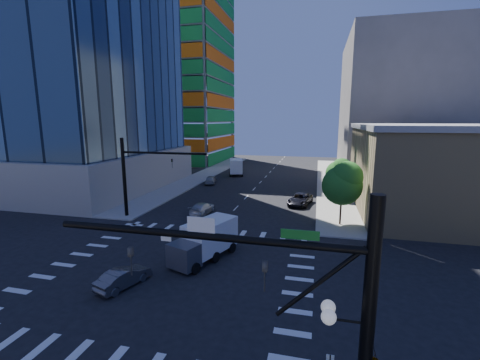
# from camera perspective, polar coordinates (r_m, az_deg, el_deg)

# --- Properties ---
(ground) EXTENTS (160.00, 160.00, 0.00)m
(ground) POSITION_cam_1_polar(r_m,az_deg,el_deg) (25.22, -11.38, -15.69)
(ground) COLOR black
(ground) RESTS_ON ground
(road_markings) EXTENTS (20.00, 20.00, 0.01)m
(road_markings) POSITION_cam_1_polar(r_m,az_deg,el_deg) (25.22, -11.38, -15.68)
(road_markings) COLOR silver
(road_markings) RESTS_ON ground
(sidewalk_ne) EXTENTS (5.00, 60.00, 0.15)m
(sidewalk_ne) POSITION_cam_1_polar(r_m,az_deg,el_deg) (61.43, 15.90, -0.14)
(sidewalk_ne) COLOR gray
(sidewalk_ne) RESTS_ON ground
(sidewalk_nw) EXTENTS (5.00, 60.00, 0.15)m
(sidewalk_nw) POSITION_cam_1_polar(r_m,az_deg,el_deg) (65.33, -6.56, 0.82)
(sidewalk_nw) COLOR gray
(sidewalk_nw) RESTS_ON ground
(construction_building) EXTENTS (25.16, 34.50, 70.60)m
(construction_building) POSITION_cam_1_polar(r_m,az_deg,el_deg) (91.38, -11.18, 18.91)
(construction_building) COLOR slate
(construction_building) RESTS_ON ground
(commercial_building) EXTENTS (20.50, 22.50, 10.60)m
(commercial_building) POSITION_cam_1_polar(r_m,az_deg,el_deg) (45.36, 33.02, 1.57)
(commercial_building) COLOR tan
(commercial_building) RESTS_ON ground
(bg_building_ne) EXTENTS (24.00, 30.00, 28.00)m
(bg_building_ne) POSITION_cam_1_polar(r_m,az_deg,el_deg) (77.35, 27.06, 11.62)
(bg_building_ne) COLOR slate
(bg_building_ne) RESTS_ON ground
(signal_mast_se) EXTENTS (10.51, 2.48, 9.00)m
(signal_mast_se) POSITION_cam_1_polar(r_m,az_deg,el_deg) (10.78, 16.46, -24.15)
(signal_mast_se) COLOR black
(signal_mast_se) RESTS_ON sidewalk_se
(signal_mast_nw) EXTENTS (10.20, 0.40, 9.00)m
(signal_mast_nw) POSITION_cam_1_polar(r_m,az_deg,el_deg) (37.99, -18.07, 1.61)
(signal_mast_nw) COLOR black
(signal_mast_nw) RESTS_ON sidewalk_nw
(tree_south) EXTENTS (4.16, 4.16, 6.82)m
(tree_south) POSITION_cam_1_polar(r_m,az_deg,el_deg) (34.98, 17.94, -0.46)
(tree_south) COLOR #382316
(tree_south) RESTS_ON sidewalk_ne
(tree_north) EXTENTS (3.54, 3.52, 5.78)m
(tree_north) POSITION_cam_1_polar(r_m,az_deg,el_deg) (46.92, 17.25, 1.42)
(tree_north) COLOR #382316
(tree_north) RESTS_ON sidewalk_ne
(car_nb_far) EXTENTS (3.50, 5.77, 1.50)m
(car_nb_far) POSITION_cam_1_polar(r_m,az_deg,el_deg) (43.36, 10.63, -3.38)
(car_nb_far) COLOR black
(car_nb_far) RESTS_ON ground
(car_sb_near) EXTENTS (2.15, 4.73, 1.34)m
(car_sb_near) POSITION_cam_1_polar(r_m,az_deg,el_deg) (38.95, -6.70, -4.98)
(car_sb_near) COLOR silver
(car_sb_near) RESTS_ON ground
(car_sb_mid) EXTENTS (2.43, 4.49, 1.45)m
(car_sb_mid) POSITION_cam_1_polar(r_m,az_deg,el_deg) (56.78, -5.20, 0.04)
(car_sb_mid) COLOR #A1A5A9
(car_sb_mid) RESTS_ON ground
(car_sb_cross) EXTENTS (2.48, 4.12, 1.28)m
(car_sb_cross) POSITION_cam_1_polar(r_m,az_deg,el_deg) (23.93, -19.99, -15.95)
(car_sb_cross) COLOR #4C4C51
(car_sb_cross) RESTS_ON ground
(box_truck_near) EXTENTS (4.28, 6.26, 3.02)m
(box_truck_near) POSITION_cam_1_polar(r_m,az_deg,el_deg) (26.26, -6.59, -11.25)
(box_truck_near) COLOR black
(box_truck_near) RESTS_ON ground
(box_truck_far) EXTENTS (4.22, 6.77, 3.30)m
(box_truck_far) POSITION_cam_1_polar(r_m,az_deg,el_deg) (66.21, -0.70, 2.23)
(box_truck_far) COLOR black
(box_truck_far) RESTS_ON ground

